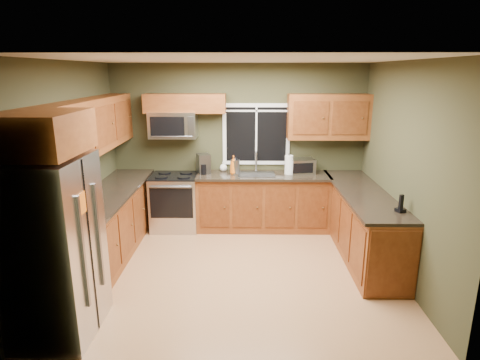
{
  "coord_description": "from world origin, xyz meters",
  "views": [
    {
      "loc": [
        0.13,
        -4.86,
        2.57
      ],
      "look_at": [
        0.05,
        0.35,
        1.15
      ],
      "focal_mm": 30.0,
      "sensor_mm": 36.0,
      "label": 1
    }
  ],
  "objects_px": {
    "refrigerator": "(54,248)",
    "cordless_phone": "(401,207)",
    "toaster_oven": "(302,166)",
    "coffee_maker": "(203,164)",
    "paper_towel_roll": "(289,165)",
    "kettle": "(235,166)",
    "soap_bottle_a": "(233,165)",
    "soap_bottle_c": "(223,166)",
    "range": "(175,202)",
    "microwave": "(173,125)"
  },
  "relations": [
    {
      "from": "toaster_oven",
      "to": "kettle",
      "type": "height_order",
      "value": "kettle"
    },
    {
      "from": "microwave",
      "to": "toaster_oven",
      "type": "height_order",
      "value": "microwave"
    },
    {
      "from": "refrigerator",
      "to": "paper_towel_roll",
      "type": "bearing_deg",
      "value": 47.62
    },
    {
      "from": "soap_bottle_a",
      "to": "soap_bottle_c",
      "type": "xyz_separation_m",
      "value": [
        -0.18,
        0.2,
        -0.07
      ]
    },
    {
      "from": "kettle",
      "to": "coffee_maker",
      "type": "bearing_deg",
      "value": 177.61
    },
    {
      "from": "refrigerator",
      "to": "range",
      "type": "bearing_deg",
      "value": 76.03
    },
    {
      "from": "paper_towel_roll",
      "to": "soap_bottle_c",
      "type": "height_order",
      "value": "paper_towel_roll"
    },
    {
      "from": "kettle",
      "to": "soap_bottle_a",
      "type": "height_order",
      "value": "soap_bottle_a"
    },
    {
      "from": "refrigerator",
      "to": "paper_towel_roll",
      "type": "relative_size",
      "value": 5.27
    },
    {
      "from": "paper_towel_roll",
      "to": "soap_bottle_c",
      "type": "bearing_deg",
      "value": 170.26
    },
    {
      "from": "refrigerator",
      "to": "microwave",
      "type": "bearing_deg",
      "value": 76.66
    },
    {
      "from": "range",
      "to": "paper_towel_roll",
      "type": "relative_size",
      "value": 2.74
    },
    {
      "from": "range",
      "to": "coffee_maker",
      "type": "height_order",
      "value": "coffee_maker"
    },
    {
      "from": "kettle",
      "to": "microwave",
      "type": "bearing_deg",
      "value": 175.5
    },
    {
      "from": "microwave",
      "to": "paper_towel_roll",
      "type": "relative_size",
      "value": 2.22
    },
    {
      "from": "range",
      "to": "coffee_maker",
      "type": "xyz_separation_m",
      "value": [
        0.48,
        0.08,
        0.62
      ]
    },
    {
      "from": "coffee_maker",
      "to": "paper_towel_roll",
      "type": "height_order",
      "value": "paper_towel_roll"
    },
    {
      "from": "paper_towel_roll",
      "to": "toaster_oven",
      "type": "bearing_deg",
      "value": 10.92
    },
    {
      "from": "soap_bottle_a",
      "to": "soap_bottle_c",
      "type": "distance_m",
      "value": 0.28
    },
    {
      "from": "refrigerator",
      "to": "kettle",
      "type": "distance_m",
      "value": 3.3
    },
    {
      "from": "toaster_oven",
      "to": "soap_bottle_a",
      "type": "bearing_deg",
      "value": -177.08
    },
    {
      "from": "microwave",
      "to": "kettle",
      "type": "distance_m",
      "value": 1.2
    },
    {
      "from": "kettle",
      "to": "paper_towel_roll",
      "type": "relative_size",
      "value": 0.82
    },
    {
      "from": "toaster_oven",
      "to": "refrigerator",
      "type": "bearing_deg",
      "value": -134.3
    },
    {
      "from": "cordless_phone",
      "to": "toaster_oven",
      "type": "bearing_deg",
      "value": 116.59
    },
    {
      "from": "microwave",
      "to": "range",
      "type": "bearing_deg",
      "value": -89.98
    },
    {
      "from": "coffee_maker",
      "to": "paper_towel_roll",
      "type": "relative_size",
      "value": 0.93
    },
    {
      "from": "soap_bottle_a",
      "to": "cordless_phone",
      "type": "distance_m",
      "value": 2.73
    },
    {
      "from": "cordless_phone",
      "to": "soap_bottle_c",
      "type": "bearing_deg",
      "value": 138.07
    },
    {
      "from": "paper_towel_roll",
      "to": "soap_bottle_a",
      "type": "relative_size",
      "value": 1.13
    },
    {
      "from": "toaster_oven",
      "to": "cordless_phone",
      "type": "height_order",
      "value": "toaster_oven"
    },
    {
      "from": "soap_bottle_a",
      "to": "cordless_phone",
      "type": "xyz_separation_m",
      "value": [
        2.05,
        -1.8,
        -0.09
      ]
    },
    {
      "from": "paper_towel_roll",
      "to": "cordless_phone",
      "type": "height_order",
      "value": "paper_towel_roll"
    },
    {
      "from": "refrigerator",
      "to": "cordless_phone",
      "type": "xyz_separation_m",
      "value": [
        3.72,
        1.0,
        0.1
      ]
    },
    {
      "from": "kettle",
      "to": "paper_towel_roll",
      "type": "xyz_separation_m",
      "value": [
        0.88,
        -0.01,
        0.03
      ]
    },
    {
      "from": "microwave",
      "to": "toaster_oven",
      "type": "xyz_separation_m",
      "value": [
        2.1,
        -0.05,
        -0.67
      ]
    },
    {
      "from": "soap_bottle_a",
      "to": "coffee_maker",
      "type": "bearing_deg",
      "value": 174.4
    },
    {
      "from": "microwave",
      "to": "coffee_maker",
      "type": "relative_size",
      "value": 2.38
    },
    {
      "from": "soap_bottle_c",
      "to": "cordless_phone",
      "type": "relative_size",
      "value": 0.75
    },
    {
      "from": "paper_towel_roll",
      "to": "microwave",
      "type": "bearing_deg",
      "value": 177.23
    },
    {
      "from": "microwave",
      "to": "paper_towel_roll",
      "type": "xyz_separation_m",
      "value": [
        1.88,
        -0.09,
        -0.63
      ]
    },
    {
      "from": "toaster_oven",
      "to": "soap_bottle_a",
      "type": "xyz_separation_m",
      "value": [
        -1.12,
        -0.06,
        0.03
      ]
    },
    {
      "from": "microwave",
      "to": "toaster_oven",
      "type": "bearing_deg",
      "value": -1.33
    },
    {
      "from": "refrigerator",
      "to": "soap_bottle_c",
      "type": "xyz_separation_m",
      "value": [
        1.49,
        3.0,
        0.12
      ]
    },
    {
      "from": "toaster_oven",
      "to": "soap_bottle_c",
      "type": "height_order",
      "value": "toaster_oven"
    },
    {
      "from": "microwave",
      "to": "coffee_maker",
      "type": "height_order",
      "value": "microwave"
    },
    {
      "from": "soap_bottle_a",
      "to": "cordless_phone",
      "type": "relative_size",
      "value": 1.41
    },
    {
      "from": "coffee_maker",
      "to": "cordless_phone",
      "type": "xyz_separation_m",
      "value": [
        2.55,
        -1.85,
        -0.08
      ]
    },
    {
      "from": "range",
      "to": "soap_bottle_c",
      "type": "xyz_separation_m",
      "value": [
        0.8,
        0.23,
        0.55
      ]
    },
    {
      "from": "toaster_oven",
      "to": "coffee_maker",
      "type": "xyz_separation_m",
      "value": [
        -1.62,
        -0.01,
        0.03
      ]
    }
  ]
}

